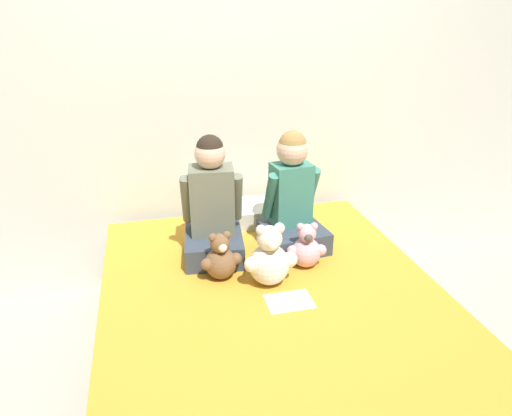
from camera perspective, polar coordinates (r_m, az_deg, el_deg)
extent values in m
plane|color=#B2A899|center=(2.48, 2.01, -19.64)|extent=(14.00, 14.00, 0.00)
cube|color=silver|center=(2.85, -3.44, 14.65)|extent=(8.00, 0.06, 2.50)
cube|color=#997F60|center=(2.40, 2.05, -17.70)|extent=(1.59, 1.89, 0.22)
cube|color=white|center=(2.26, 2.14, -13.40)|extent=(1.56, 1.85, 0.23)
cube|color=gold|center=(2.18, 2.19, -10.71)|extent=(1.58, 1.87, 0.03)
cube|color=#384251|center=(2.43, -5.26, -4.72)|extent=(0.34, 0.38, 0.12)
cube|color=slate|center=(2.38, -5.52, 0.99)|extent=(0.24, 0.19, 0.36)
sphere|color=beige|center=(2.29, -5.77, 6.77)|extent=(0.16, 0.16, 0.16)
sphere|color=#2D2319|center=(2.28, -5.80, 7.43)|extent=(0.14, 0.14, 0.14)
cylinder|color=slate|center=(2.37, -8.66, 1.03)|extent=(0.07, 0.16, 0.29)
cylinder|color=slate|center=(2.38, -2.41, 1.34)|extent=(0.07, 0.16, 0.29)
cube|color=#384251|center=(2.52, 4.68, -3.60)|extent=(0.35, 0.37, 0.12)
cube|color=#3D8470|center=(2.47, 4.37, 1.71)|extent=(0.22, 0.17, 0.34)
sphere|color=beige|center=(2.38, 4.56, 7.23)|extent=(0.17, 0.17, 0.17)
sphere|color=#A37A42|center=(2.38, 4.58, 7.90)|extent=(0.15, 0.15, 0.15)
cylinder|color=#3D8470|center=(2.42, 1.81, 1.53)|extent=(0.07, 0.15, 0.28)
cylinder|color=#3D8470|center=(2.51, 6.85, 2.25)|extent=(0.07, 0.15, 0.28)
sphere|color=brown|center=(2.24, -4.43, -6.91)|extent=(0.15, 0.15, 0.15)
sphere|color=brown|center=(2.19, -4.52, -4.42)|extent=(0.10, 0.10, 0.10)
sphere|color=beige|center=(2.16, -4.20, -5.01)|extent=(0.04, 0.04, 0.04)
sphere|color=brown|center=(2.16, -5.43, -3.70)|extent=(0.04, 0.04, 0.04)
sphere|color=brown|center=(2.18, -3.68, -3.40)|extent=(0.04, 0.04, 0.04)
sphere|color=brown|center=(2.20, -6.16, -7.01)|extent=(0.06, 0.06, 0.06)
sphere|color=brown|center=(2.24, -2.52, -6.34)|extent=(0.06, 0.06, 0.06)
sphere|color=#DBA3B2|center=(2.35, 6.26, -5.53)|extent=(0.15, 0.15, 0.15)
sphere|color=#DBA3B2|center=(2.29, 6.38, -3.15)|extent=(0.09, 0.09, 0.09)
sphere|color=#4C4742|center=(2.26, 6.56, -3.72)|extent=(0.04, 0.04, 0.04)
sphere|color=#DBA3B2|center=(2.27, 5.58, -2.35)|extent=(0.04, 0.04, 0.04)
sphere|color=#DBA3B2|center=(2.28, 7.26, -2.29)|extent=(0.04, 0.04, 0.04)
sphere|color=#DBA3B2|center=(2.31, 4.57, -5.39)|extent=(0.06, 0.06, 0.06)
sphere|color=#DBA3B2|center=(2.34, 8.10, -5.22)|extent=(0.06, 0.06, 0.06)
sphere|color=silver|center=(2.19, 1.73, -7.06)|extent=(0.20, 0.20, 0.20)
sphere|color=silver|center=(2.12, 1.78, -3.80)|extent=(0.12, 0.12, 0.12)
sphere|color=white|center=(2.08, 2.19, -4.59)|extent=(0.05, 0.05, 0.05)
sphere|color=silver|center=(2.09, 0.64, -2.80)|extent=(0.05, 0.05, 0.05)
sphere|color=silver|center=(2.11, 2.94, -2.52)|extent=(0.05, 0.05, 0.05)
sphere|color=silver|center=(2.14, -0.52, -7.09)|extent=(0.07, 0.07, 0.07)
sphere|color=silver|center=(2.19, 4.25, -6.43)|extent=(0.07, 0.07, 0.07)
cube|color=silver|center=(2.80, -2.09, -0.75)|extent=(0.49, 0.28, 0.11)
cube|color=white|center=(2.11, 4.17, -11.55)|extent=(0.21, 0.15, 0.00)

